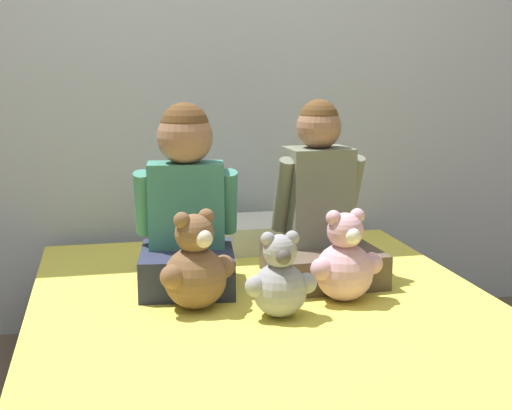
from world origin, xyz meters
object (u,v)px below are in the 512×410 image
(teddy_bear_held_by_right_child, at_px, (345,263))
(teddy_bear_held_by_left_child, at_px, (195,268))
(child_on_left, at_px, (186,207))
(teddy_bear_between_children, at_px, (280,281))
(bed, at_px, (271,372))
(child_on_right, at_px, (320,212))
(pillow_at_headboard, at_px, (228,235))

(teddy_bear_held_by_right_child, bearing_deg, teddy_bear_held_by_left_child, 169.02)
(child_on_left, distance_m, teddy_bear_between_children, 0.45)
(child_on_left, height_order, teddy_bear_between_children, child_on_left)
(bed, height_order, teddy_bear_between_children, teddy_bear_between_children)
(bed, xyz_separation_m, child_on_right, (0.24, 0.30, 0.43))
(child_on_left, bearing_deg, teddy_bear_held_by_left_child, -83.54)
(bed, distance_m, child_on_left, 0.60)
(teddy_bear_between_children, xyz_separation_m, pillow_at_headboard, (-0.01, 0.81, -0.05))
(teddy_bear_between_children, distance_m, pillow_at_headboard, 0.81)
(teddy_bear_held_by_left_child, xyz_separation_m, pillow_at_headboard, (0.22, 0.69, -0.07))
(child_on_left, xyz_separation_m, teddy_bear_between_children, (0.23, -0.36, -0.16))
(teddy_bear_held_by_right_child, distance_m, teddy_bear_between_children, 0.25)
(child_on_left, distance_m, child_on_right, 0.46)
(child_on_left, height_order, child_on_right, child_on_right)
(child_on_left, distance_m, teddy_bear_held_by_left_child, 0.27)
(teddy_bear_held_by_right_child, bearing_deg, child_on_left, 142.55)
(bed, bearing_deg, teddy_bear_between_children, -78.63)
(child_on_left, distance_m, teddy_bear_held_by_right_child, 0.55)
(bed, relative_size, child_on_right, 3.08)
(child_on_right, distance_m, teddy_bear_held_by_left_child, 0.53)
(child_on_right, distance_m, pillow_at_headboard, 0.54)
(child_on_left, bearing_deg, teddy_bear_between_children, -50.28)
(child_on_left, relative_size, teddy_bear_held_by_right_child, 2.09)
(bed, height_order, child_on_left, child_on_left)
(teddy_bear_held_by_left_child, bearing_deg, teddy_bear_between_children, -52.75)
(child_on_left, height_order, teddy_bear_held_by_right_child, child_on_left)
(child_on_left, xyz_separation_m, child_on_right, (0.46, 0.00, -0.04))
(teddy_bear_between_children, relative_size, pillow_at_headboard, 0.50)
(bed, height_order, teddy_bear_held_by_left_child, teddy_bear_held_by_left_child)
(child_on_right, bearing_deg, child_on_left, 177.15)
(pillow_at_headboard, bearing_deg, child_on_right, -61.83)
(teddy_bear_between_children, bearing_deg, child_on_left, 122.86)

